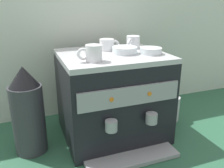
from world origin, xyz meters
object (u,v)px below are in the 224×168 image
Objects in this scene: milk_pitcher at (171,108)px; ceramic_cup_0 at (133,42)px; coffee_grinder at (28,112)px; espresso_machine at (112,96)px; ceramic_cup_2 at (93,53)px; ceramic_bowl_1 at (151,51)px; ceramic_cup_1 at (107,45)px; ceramic_bowl_0 at (125,50)px.

ceramic_cup_0 is at bearing 165.17° from milk_pitcher.
coffee_grinder is 2.86× the size of milk_pitcher.
ceramic_cup_2 reaches higher than espresso_machine.
ceramic_cup_2 is 0.32m from ceramic_bowl_1.
ceramic_cup_0 is at bearing 2.11° from ceramic_cup_1.
milk_pitcher is at bearing 2.21° from coffee_grinder.
ceramic_bowl_1 is 0.68m from coffee_grinder.
espresso_machine is at bearing -176.88° from milk_pitcher.
ceramic_bowl_1 is at bearing -23.82° from espresso_machine.
coffee_grinder is at bearing -170.68° from ceramic_cup_0.
milk_pitcher is at bearing 15.02° from ceramic_cup_2.
ceramic_cup_0 reaches higher than espresso_machine.
espresso_machine is at bearing -89.41° from ceramic_cup_1.
espresso_machine is 3.67× the size of milk_pitcher.
ceramic_bowl_1 is 0.47m from milk_pitcher.
ceramic_bowl_1 reaches higher than coffee_grinder.
milk_pitcher is (0.85, 0.03, -0.14)m from coffee_grinder.
coffee_grinder reaches higher than milk_pitcher.
ceramic_cup_2 is 0.71m from milk_pitcher.
ceramic_cup_2 is 0.43m from coffee_grinder.
ceramic_cup_1 is 1.04× the size of ceramic_bowl_1.
milk_pitcher is at bearing -8.39° from ceramic_cup_1.
ceramic_cup_1 is at bearing 120.35° from ceramic_bowl_0.
ceramic_bowl_1 is at bearing -155.82° from milk_pitcher.
ceramic_cup_0 is (0.16, 0.09, 0.27)m from espresso_machine.
ceramic_bowl_0 is (-0.10, -0.11, -0.02)m from ceramic_cup_0.
espresso_machine is at bearing 41.60° from ceramic_cup_2.
espresso_machine is 0.32m from ceramic_bowl_1.
ceramic_cup_1 is 0.26× the size of coffee_grinder.
ceramic_bowl_1 is (0.32, 0.04, -0.02)m from ceramic_cup_2.
ceramic_cup_0 is 0.22× the size of coffee_grinder.
ceramic_cup_2 reaches higher than ceramic_bowl_1.
ceramic_bowl_0 reaches higher than ceramic_bowl_1.
espresso_machine is 5.93× the size of ceramic_cup_0.
ceramic_cup_0 is 0.62× the size of milk_pitcher.
ceramic_cup_1 reaches higher than milk_pitcher.
coffee_grinder is at bearing -168.17° from ceramic_cup_1.
ceramic_cup_0 is 0.50m from milk_pitcher.
ceramic_cup_1 is 0.24m from ceramic_bowl_1.
coffee_grinder is (-0.30, 0.11, -0.29)m from ceramic_cup_2.
ceramic_cup_0 reaches higher than coffee_grinder.
ceramic_cup_2 is 1.05× the size of ceramic_bowl_1.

